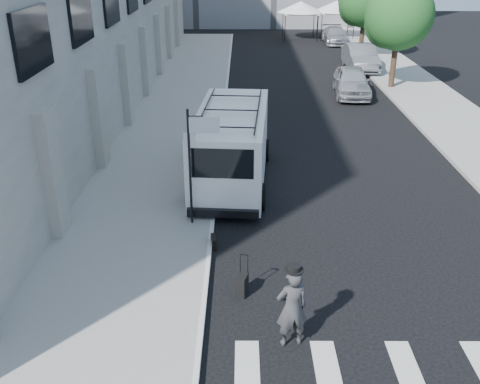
{
  "coord_description": "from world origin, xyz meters",
  "views": [
    {
      "loc": [
        -1.12,
        -10.93,
        7.74
      ],
      "look_at": [
        -1.16,
        2.89,
        1.3
      ],
      "focal_mm": 40.0,
      "sensor_mm": 36.0,
      "label": 1
    }
  ],
  "objects_px": {
    "suitcase": "(242,285)",
    "parked_car_a": "(352,81)",
    "cargo_van": "(232,144)",
    "parked_car_b": "(361,58)",
    "businessman": "(292,308)",
    "briefcase": "(214,242)",
    "parked_car_c": "(335,35)"
  },
  "relations": [
    {
      "from": "businessman",
      "to": "cargo_van",
      "type": "bearing_deg",
      "value": -93.53
    },
    {
      "from": "cargo_van",
      "to": "parked_car_b",
      "type": "distance_m",
      "value": 20.11
    },
    {
      "from": "briefcase",
      "to": "cargo_van",
      "type": "bearing_deg",
      "value": 75.89
    },
    {
      "from": "cargo_van",
      "to": "parked_car_a",
      "type": "distance_m",
      "value": 13.44
    },
    {
      "from": "suitcase",
      "to": "businessman",
      "type": "bearing_deg",
      "value": -42.39
    },
    {
      "from": "cargo_van",
      "to": "briefcase",
      "type": "bearing_deg",
      "value": -91.44
    },
    {
      "from": "parked_car_b",
      "to": "parked_car_c",
      "type": "bearing_deg",
      "value": 90.63
    },
    {
      "from": "briefcase",
      "to": "cargo_van",
      "type": "distance_m",
      "value": 4.94
    },
    {
      "from": "parked_car_a",
      "to": "cargo_van",
      "type": "bearing_deg",
      "value": -114.16
    },
    {
      "from": "briefcase",
      "to": "parked_car_b",
      "type": "xyz_separation_m",
      "value": [
        8.7,
        23.11,
        0.67
      ]
    },
    {
      "from": "businessman",
      "to": "suitcase",
      "type": "height_order",
      "value": "businessman"
    },
    {
      "from": "parked_car_b",
      "to": "parked_car_c",
      "type": "distance_m",
      "value": 10.62
    },
    {
      "from": "briefcase",
      "to": "cargo_van",
      "type": "relative_size",
      "value": 0.06
    },
    {
      "from": "parked_car_a",
      "to": "suitcase",
      "type": "bearing_deg",
      "value": -103.5
    },
    {
      "from": "businessman",
      "to": "briefcase",
      "type": "bearing_deg",
      "value": -77.68
    },
    {
      "from": "businessman",
      "to": "parked_car_b",
      "type": "xyz_separation_m",
      "value": [
        6.88,
        27.07,
        -0.08
      ]
    },
    {
      "from": "parked_car_a",
      "to": "parked_car_b",
      "type": "height_order",
      "value": "parked_car_b"
    },
    {
      "from": "businessman",
      "to": "parked_car_a",
      "type": "distance_m",
      "value": 21.14
    },
    {
      "from": "parked_car_a",
      "to": "briefcase",
      "type": "bearing_deg",
      "value": -108.11
    },
    {
      "from": "parked_car_a",
      "to": "parked_car_c",
      "type": "xyz_separation_m",
      "value": [
        1.8,
        17.18,
        -0.12
      ]
    },
    {
      "from": "parked_car_b",
      "to": "parked_car_c",
      "type": "xyz_separation_m",
      "value": [
        0.0,
        10.62,
        -0.18
      ]
    },
    {
      "from": "parked_car_a",
      "to": "parked_car_c",
      "type": "distance_m",
      "value": 17.27
    },
    {
      "from": "parked_car_b",
      "to": "parked_car_c",
      "type": "height_order",
      "value": "parked_car_b"
    },
    {
      "from": "briefcase",
      "to": "cargo_van",
      "type": "xyz_separation_m",
      "value": [
        0.46,
        4.78,
        1.17
      ]
    },
    {
      "from": "cargo_van",
      "to": "parked_car_a",
      "type": "xyz_separation_m",
      "value": [
        6.44,
        11.78,
        -0.55
      ]
    },
    {
      "from": "briefcase",
      "to": "parked_car_a",
      "type": "distance_m",
      "value": 17.95
    },
    {
      "from": "suitcase",
      "to": "parked_car_b",
      "type": "xyz_separation_m",
      "value": [
        7.91,
        25.33,
        0.56
      ]
    },
    {
      "from": "suitcase",
      "to": "parked_car_a",
      "type": "relative_size",
      "value": 0.23
    },
    {
      "from": "businessman",
      "to": "parked_car_c",
      "type": "distance_m",
      "value": 38.32
    },
    {
      "from": "parked_car_a",
      "to": "parked_car_c",
      "type": "height_order",
      "value": "parked_car_a"
    },
    {
      "from": "businessman",
      "to": "cargo_van",
      "type": "relative_size",
      "value": 0.26
    },
    {
      "from": "suitcase",
      "to": "parked_car_c",
      "type": "relative_size",
      "value": 0.23
    }
  ]
}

